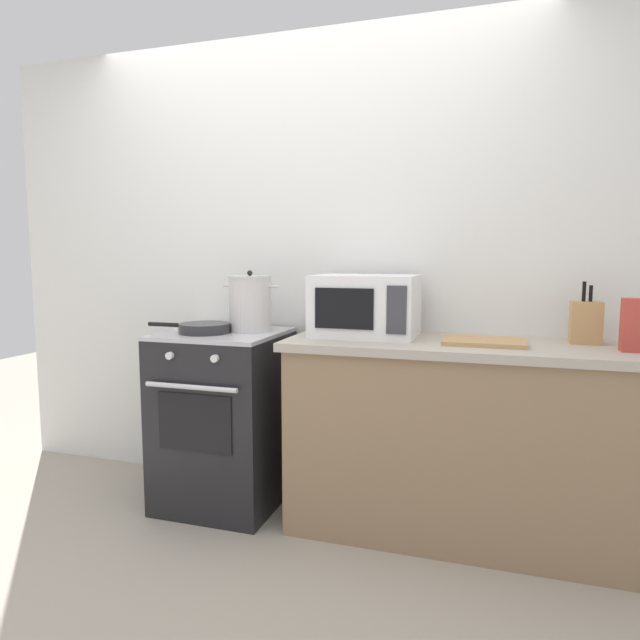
# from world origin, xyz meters

# --- Properties ---
(ground_plane) EXTENTS (10.00, 10.00, 0.00)m
(ground_plane) POSITION_xyz_m (0.00, 0.00, 0.00)
(ground_plane) COLOR #9E9384
(back_wall) EXTENTS (4.40, 0.10, 2.50)m
(back_wall) POSITION_xyz_m (0.30, 0.97, 1.25)
(back_wall) COLOR silver
(back_wall) RESTS_ON ground_plane
(lower_cabinet_right) EXTENTS (1.64, 0.56, 0.88)m
(lower_cabinet_right) POSITION_xyz_m (0.90, 0.62, 0.44)
(lower_cabinet_right) COLOR #8C7051
(lower_cabinet_right) RESTS_ON ground_plane
(countertop_right) EXTENTS (1.70, 0.60, 0.04)m
(countertop_right) POSITION_xyz_m (0.90, 0.62, 0.90)
(countertop_right) COLOR #ADA393
(countertop_right) RESTS_ON lower_cabinet_right
(stove) EXTENTS (0.60, 0.64, 0.92)m
(stove) POSITION_xyz_m (-0.35, 0.60, 0.46)
(stove) COLOR black
(stove) RESTS_ON ground_plane
(stock_pot) EXTENTS (0.31, 0.23, 0.32)m
(stock_pot) POSITION_xyz_m (-0.22, 0.66, 1.07)
(stock_pot) COLOR silver
(stock_pot) RESTS_ON stove
(frying_pan) EXTENTS (0.46, 0.26, 0.05)m
(frying_pan) POSITION_xyz_m (-0.42, 0.53, 0.95)
(frying_pan) COLOR #28282B
(frying_pan) RESTS_ON stove
(microwave) EXTENTS (0.50, 0.37, 0.30)m
(microwave) POSITION_xyz_m (0.39, 0.68, 1.07)
(microwave) COLOR white
(microwave) RESTS_ON countertop_right
(cutting_board) EXTENTS (0.36, 0.26, 0.02)m
(cutting_board) POSITION_xyz_m (0.96, 0.60, 0.93)
(cutting_board) COLOR tan
(cutting_board) RESTS_ON countertop_right
(knife_block) EXTENTS (0.13, 0.10, 0.28)m
(knife_block) POSITION_xyz_m (1.39, 0.74, 1.02)
(knife_block) COLOR tan
(knife_block) RESTS_ON countertop_right
(pasta_box) EXTENTS (0.08, 0.08, 0.22)m
(pasta_box) POSITION_xyz_m (1.54, 0.57, 1.03)
(pasta_box) COLOR #B73D33
(pasta_box) RESTS_ON countertop_right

